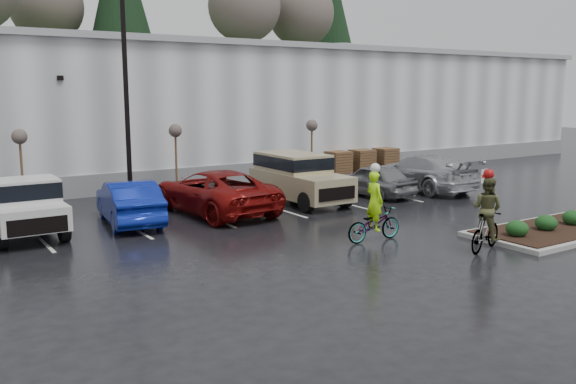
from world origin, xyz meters
TOP-DOWN VIEW (x-y plane):
  - ground at (0.00, 0.00)m, footprint 120.00×120.00m
  - warehouse at (0.00, 21.99)m, footprint 60.50×15.50m
  - wooded_ridge at (0.00, 45.00)m, footprint 80.00×25.00m
  - lamppost at (-4.00, 12.00)m, footprint 0.50×1.00m
  - sapling_west at (-8.00, 13.00)m, footprint 0.60×0.60m
  - sapling_mid at (-1.50, 13.00)m, footprint 0.60×0.60m
  - sapling_east at (6.00, 13.00)m, footprint 0.60×0.60m
  - pallet_stack_a at (8.50, 14.00)m, footprint 1.20×1.20m
  - pallet_stack_b at (10.20, 14.00)m, footprint 1.20×1.20m
  - pallet_stack_c at (12.00, 14.00)m, footprint 1.20×1.20m
  - curb_island at (7.00, -1.00)m, footprint 8.00×3.00m
  - mulch_bed at (7.00, -1.00)m, footprint 7.60×2.60m
  - shrub_a at (4.00, -1.00)m, footprint 0.70×0.70m
  - shrub_b at (5.50, -1.00)m, footprint 0.70×0.70m
  - shrub_c at (7.00, -1.00)m, footprint 0.70×0.70m
  - fire_lane_sign at (3.80, 0.20)m, footprint 0.30×0.05m
  - pickup_white at (-8.82, 8.56)m, footprint 2.10×5.20m
  - car_blue at (-5.33, 8.20)m, footprint 2.25×4.89m
  - car_red at (-1.98, 8.21)m, footprint 3.28×6.27m
  - suv_tan at (2.03, 8.20)m, footprint 2.20×5.10m
  - car_grey at (5.70, 7.83)m, footprint 2.06×4.35m
  - car_far_silver at (8.72, 7.80)m, footprint 2.70×6.02m
  - cyclist_hivis at (0.27, 1.50)m, footprint 2.04×0.74m
  - cyclist_olive at (2.22, -1.22)m, footprint 1.96×1.09m

SIDE VIEW (x-z plane):
  - ground at x=0.00m, z-range 0.00..0.00m
  - curb_island at x=7.00m, z-range 0.00..0.15m
  - mulch_bed at x=7.00m, z-range 0.15..0.19m
  - shrub_a at x=4.00m, z-range 0.15..0.67m
  - shrub_b at x=5.50m, z-range 0.15..0.67m
  - shrub_c at x=7.00m, z-range 0.15..0.67m
  - pallet_stack_a at x=8.50m, z-range 0.00..1.35m
  - pallet_stack_b at x=10.20m, z-range 0.00..1.35m
  - pallet_stack_c at x=12.00m, z-range 0.00..1.35m
  - car_grey at x=5.70m, z-range 0.00..1.44m
  - cyclist_hivis at x=0.27m, z-range -0.48..1.99m
  - car_blue at x=-5.33m, z-range 0.00..1.55m
  - car_red at x=-1.98m, z-range 0.00..1.68m
  - car_far_silver at x=8.72m, z-range 0.00..1.71m
  - cyclist_olive at x=2.22m, z-range -0.34..2.11m
  - pickup_white at x=-8.82m, z-range 0.00..1.96m
  - suv_tan at x=2.03m, z-range 0.00..2.06m
  - fire_lane_sign at x=3.80m, z-range 0.31..2.51m
  - sapling_west at x=-8.00m, z-range 1.13..4.33m
  - sapling_mid at x=-1.50m, z-range 1.13..4.33m
  - sapling_east at x=6.00m, z-range 1.13..4.33m
  - wooded_ridge at x=0.00m, z-range 0.00..6.00m
  - warehouse at x=0.00m, z-range 0.05..7.25m
  - lamppost at x=-4.00m, z-range 1.07..10.30m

